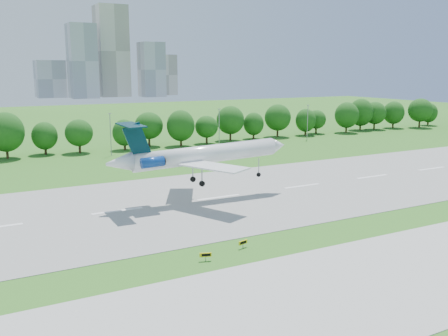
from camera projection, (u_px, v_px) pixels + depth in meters
ground at (172, 258)px, 65.53m from camera, size 600.00×600.00×0.00m
runway at (117, 211)px, 87.14m from camera, size 400.00×45.00×0.08m
taxiway at (241, 317)px, 49.97m from camera, size 400.00×23.00×0.08m
tree_line at (50, 133)px, 143.85m from camera, size 288.40×8.40×10.40m
light_poles at (46, 138)px, 134.02m from camera, size 175.90×0.25×12.19m
skyline at (108, 62)px, 443.68m from camera, size 127.00×52.00×80.00m
airliner at (198, 155)px, 92.70m from camera, size 36.56×26.71×12.30m
taxi_sign_centre at (206, 255)px, 64.42m from camera, size 1.56×0.65×1.11m
taxi_sign_right at (243, 242)px, 69.10m from camera, size 1.55×0.56×1.09m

